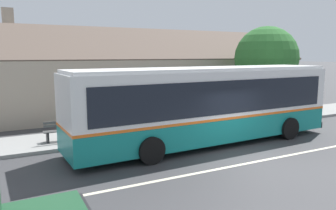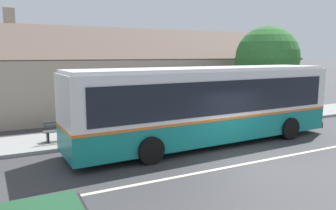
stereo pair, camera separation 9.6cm
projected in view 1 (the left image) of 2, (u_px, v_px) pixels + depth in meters
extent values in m
plane|color=#38383A|center=(259.00, 161.00, 11.93)|extent=(300.00, 300.00, 0.00)
cube|color=gray|center=(179.00, 127.00, 17.18)|extent=(60.00, 3.00, 0.15)
cube|color=beige|center=(259.00, 161.00, 11.93)|extent=(60.00, 0.16, 0.01)
cube|color=tan|center=(119.00, 83.00, 24.16)|extent=(25.85, 9.87, 3.51)
cube|color=brown|center=(131.00, 43.00, 21.56)|extent=(26.45, 5.00, 2.35)
cube|color=brown|center=(108.00, 45.00, 25.89)|extent=(26.45, 5.00, 2.35)
cube|color=tan|center=(8.00, 18.00, 21.12)|extent=(0.70, 0.70, 1.20)
cube|color=black|center=(146.00, 87.00, 19.78)|extent=(1.10, 0.06, 1.30)
cube|color=black|center=(260.00, 81.00, 23.89)|extent=(1.10, 0.06, 1.30)
cube|color=#4C3323|center=(200.00, 97.00, 21.67)|extent=(1.00, 0.06, 2.10)
cube|color=#147F7A|center=(207.00, 126.00, 14.20)|extent=(12.18, 2.95, 0.98)
cube|color=orange|center=(207.00, 114.00, 14.12)|extent=(12.20, 2.97, 0.10)
cube|color=white|center=(208.00, 92.00, 13.97)|extent=(12.18, 2.95, 1.83)
cube|color=white|center=(208.00, 69.00, 13.82)|extent=(11.93, 2.82, 0.12)
cube|color=black|center=(191.00, 91.00, 15.07)|extent=(11.12, 0.45, 1.33)
cube|color=black|center=(227.00, 97.00, 12.90)|extent=(11.12, 0.45, 1.33)
cube|color=black|center=(302.00, 87.00, 16.94)|extent=(0.12, 2.20, 1.33)
cube|color=black|center=(303.00, 70.00, 16.81)|extent=(0.11, 1.75, 0.24)
cube|color=black|center=(300.00, 121.00, 17.22)|extent=(0.17, 2.50, 0.28)
cube|color=#B21919|center=(162.00, 125.00, 14.56)|extent=(3.39, 0.16, 0.69)
cube|color=black|center=(265.00, 98.00, 17.47)|extent=(0.90, 0.06, 2.56)
cylinder|color=black|center=(251.00, 119.00, 17.14)|extent=(1.01, 0.32, 1.00)
cylinder|color=black|center=(289.00, 128.00, 14.99)|extent=(1.01, 0.32, 1.00)
cylinder|color=black|center=(125.00, 135.00, 13.70)|extent=(1.01, 0.32, 1.00)
cylinder|color=black|center=(151.00, 150.00, 11.55)|extent=(1.01, 0.32, 1.00)
cube|color=silver|center=(83.00, 206.00, 6.53)|extent=(0.06, 0.24, 0.16)
cube|color=#4C4C4C|center=(63.00, 130.00, 14.29)|extent=(1.69, 0.10, 0.04)
cube|color=#4C4C4C|center=(64.00, 130.00, 14.16)|extent=(1.69, 0.10, 0.04)
cube|color=#4C4C4C|center=(64.00, 131.00, 14.04)|extent=(1.69, 0.10, 0.04)
cube|color=#4C4C4C|center=(65.00, 125.00, 13.88)|extent=(1.69, 0.04, 0.10)
cube|color=#4C4C4C|center=(64.00, 122.00, 13.86)|extent=(1.69, 0.04, 0.10)
cube|color=black|center=(80.00, 134.00, 14.51)|extent=(0.08, 0.43, 0.45)
cube|color=black|center=(48.00, 137.00, 13.89)|extent=(0.08, 0.43, 0.45)
cylinder|color=#4C3828|center=(264.00, 97.00, 21.06)|extent=(0.40, 0.40, 2.33)
sphere|color=#2D6B2D|center=(266.00, 58.00, 20.69)|extent=(3.99, 3.99, 3.99)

